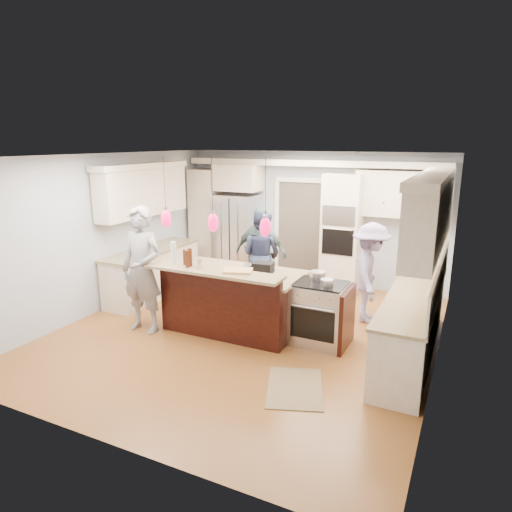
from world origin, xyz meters
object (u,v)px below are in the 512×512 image
(kitchen_island, at_px, (234,299))
(person_bar_end, at_px, (142,270))
(person_far_left, at_px, (261,255))
(refrigerator, at_px, (237,236))
(island_range, at_px, (322,313))

(kitchen_island, relative_size, person_bar_end, 1.07)
(kitchen_island, height_order, person_far_left, person_far_left)
(person_bar_end, bearing_deg, person_far_left, 65.61)
(refrigerator, relative_size, person_far_left, 1.09)
(kitchen_island, distance_m, person_bar_end, 1.49)
(kitchen_island, relative_size, person_far_left, 1.27)
(kitchen_island, bearing_deg, refrigerator, 116.89)
(island_range, height_order, person_far_left, person_far_left)
(refrigerator, relative_size, person_bar_end, 0.92)
(island_range, height_order, person_bar_end, person_bar_end)
(refrigerator, height_order, kitchen_island, refrigerator)
(person_far_left, bearing_deg, kitchen_island, 108.15)
(kitchen_island, height_order, person_bar_end, person_bar_end)
(refrigerator, xyz_separation_m, island_range, (2.71, -2.49, -0.44))
(refrigerator, bearing_deg, person_far_left, -44.46)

